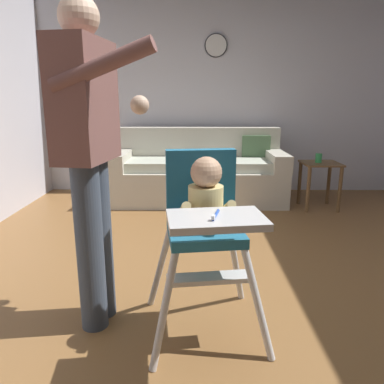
% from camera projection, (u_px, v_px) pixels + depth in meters
% --- Properties ---
extents(ground, '(6.13, 7.10, 0.10)m').
position_uv_depth(ground, '(243.00, 300.00, 2.32)').
color(ground, brown).
extents(wall_far, '(5.33, 0.06, 2.72)m').
position_uv_depth(wall_far, '(219.00, 86.00, 4.67)').
color(wall_far, silver).
rests_on(wall_far, ground).
extents(couch, '(2.04, 0.86, 0.86)m').
position_uv_depth(couch, '(199.00, 173.00, 4.42)').
color(couch, beige).
rests_on(couch, ground).
extents(high_chair, '(0.68, 0.78, 0.95)m').
position_uv_depth(high_chair, '(205.00, 212.00, 1.79)').
color(high_chair, silver).
rests_on(high_chair, ground).
extents(adult_standing, '(0.51, 0.54, 1.65)m').
position_uv_depth(adult_standing, '(90.00, 152.00, 1.81)').
color(adult_standing, '#3E495A').
rests_on(adult_standing, ground).
extents(side_table, '(0.40, 0.40, 0.52)m').
position_uv_depth(side_table, '(320.00, 175.00, 4.05)').
color(side_table, brown).
rests_on(side_table, ground).
extents(sippy_cup, '(0.07, 0.07, 0.10)m').
position_uv_depth(sippy_cup, '(319.00, 158.00, 4.00)').
color(sippy_cup, green).
rests_on(sippy_cup, side_table).
extents(wall_clock, '(0.28, 0.04, 0.28)m').
position_uv_depth(wall_clock, '(216.00, 45.00, 4.50)').
color(wall_clock, white).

